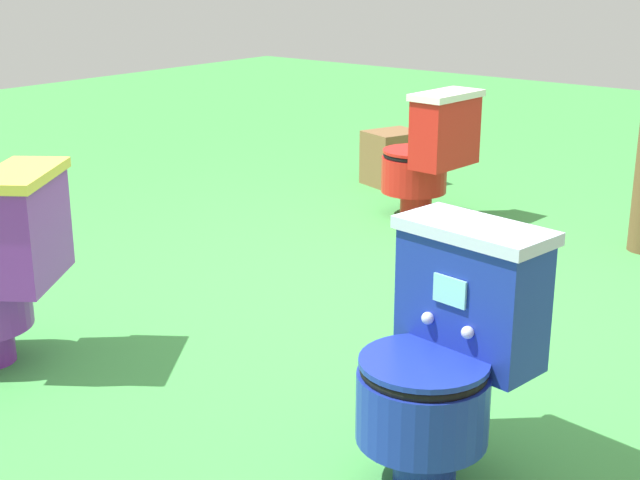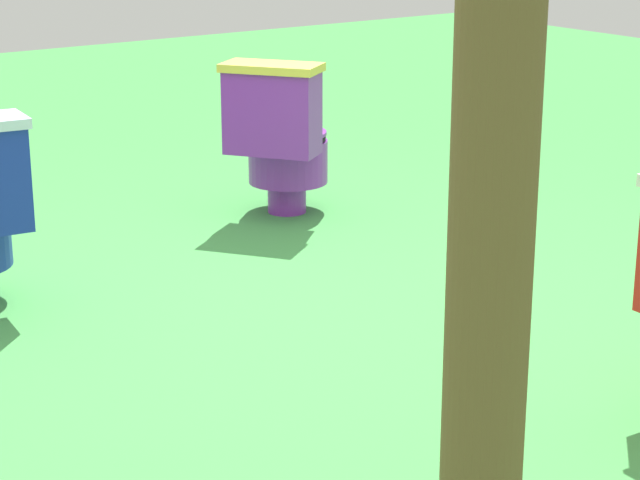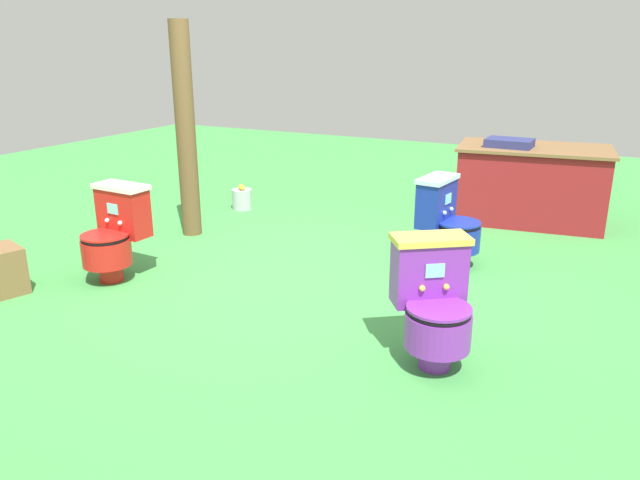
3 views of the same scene
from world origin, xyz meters
TOP-DOWN VIEW (x-y plane):
  - ground at (0.00, 0.00)m, footprint 14.00×14.00m
  - toilet_purple at (1.26, -0.78)m, footprint 0.61×0.63m
  - wooden_post at (-1.51, 0.56)m, footprint 0.18×0.18m

SIDE VIEW (x-z plane):
  - ground at x=0.00m, z-range 0.00..0.00m
  - toilet_purple at x=1.26m, z-range 0.01..0.73m
  - wooden_post at x=-1.51m, z-range 0.00..1.95m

